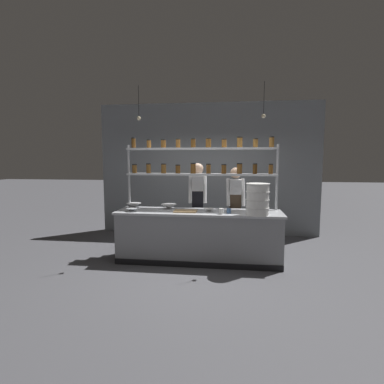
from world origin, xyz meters
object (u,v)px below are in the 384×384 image
chef_left (198,200)px  chef_center (235,204)px  serving_cup_front (221,211)px  prep_bowl_center_front (169,206)px  cutting_board (185,211)px  prep_bowl_near_left (209,210)px  prep_bowl_near_right (133,210)px  serving_cup_by_board (229,211)px  container_stack (258,199)px  spice_shelf_unit (201,163)px  prep_bowl_center_back (134,205)px

chef_left → chef_center: chef_left is taller
chef_center → serving_cup_front: chef_center is taller
chef_center → prep_bowl_center_front: chef_center is taller
cutting_board → prep_bowl_near_left: prep_bowl_near_left is taller
prep_bowl_near_right → serving_cup_front: bearing=-2.1°
chef_left → serving_cup_front: chef_left is taller
serving_cup_front → serving_cup_by_board: (0.13, 0.07, -0.01)m
chef_center → prep_bowl_near_left: chef_center is taller
container_stack → prep_bowl_center_front: size_ratio=1.79×
container_stack → serving_cup_by_board: size_ratio=6.23×
spice_shelf_unit → prep_bowl_near_right: (-1.18, -0.50, -0.82)m
chef_center → container_stack: chef_center is taller
cutting_board → prep_bowl_center_front: size_ratio=1.35×
spice_shelf_unit → serving_cup_by_board: bearing=-42.7°
prep_bowl_center_front → prep_bowl_center_back: prep_bowl_center_front is taller
prep_bowl_near_right → serving_cup_front: 1.59m
serving_cup_by_board → cutting_board: bearing=175.3°
spice_shelf_unit → container_stack: 1.30m
prep_bowl_center_back → prep_bowl_center_front: bearing=-4.5°
chef_center → prep_bowl_near_right: size_ratio=7.53×
chef_center → serving_cup_by_board: 0.76m
container_stack → cutting_board: bearing=173.0°
prep_bowl_center_back → prep_bowl_near_right: 0.46m
prep_bowl_center_front → prep_bowl_center_back: bearing=175.5°
chef_center → serving_cup_front: bearing=-111.8°
cutting_board → prep_bowl_center_front: prep_bowl_center_front is taller
chef_center → cutting_board: chef_center is taller
prep_bowl_near_left → prep_bowl_center_back: (-1.48, 0.26, 0.01)m
serving_cup_by_board → serving_cup_front: bearing=-150.9°
cutting_board → prep_bowl_near_left: (0.41, 0.12, 0.01)m
chef_left → cutting_board: size_ratio=4.43×
chef_left → spice_shelf_unit: bearing=-75.8°
serving_cup_by_board → prep_bowl_near_left: bearing=153.5°
spice_shelf_unit → chef_left: bearing=110.1°
chef_left → container_stack: (1.10, -0.83, 0.15)m
chef_left → chef_center: (0.74, 0.02, -0.06)m
serving_cup_front → prep_bowl_center_front: bearing=156.0°
chef_left → serving_cup_by_board: chef_left is taller
spice_shelf_unit → prep_bowl_near_left: size_ratio=15.54×
prep_bowl_center_front → prep_bowl_center_back: (-0.70, 0.06, -0.00)m
prep_bowl_near_left → prep_bowl_near_right: (-1.36, -0.19, 0.01)m
chef_center → spice_shelf_unit: bearing=-163.5°
prep_bowl_center_front → serving_cup_by_board: size_ratio=3.48×
spice_shelf_unit → serving_cup_front: spice_shelf_unit is taller
spice_shelf_unit → cutting_board: bearing=-118.2°
container_stack → prep_bowl_near_left: size_ratio=2.90×
container_stack → serving_cup_front: 0.64m
prep_bowl_center_front → serving_cup_front: (1.01, -0.45, 0.01)m
cutting_board → prep_bowl_center_back: 1.14m
container_stack → prep_bowl_center_back: container_stack is taller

